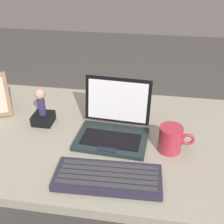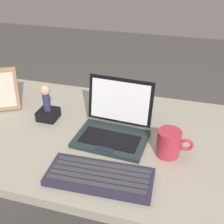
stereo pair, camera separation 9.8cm
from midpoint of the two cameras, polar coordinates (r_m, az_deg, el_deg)
desk at (r=1.10m, az=3.90°, el=-8.39°), size 1.33×0.71×0.73m
laptop_front at (r=1.02m, az=3.11°, el=-3.16°), size 0.27×0.23×0.20m
external_keyboard at (r=0.87m, az=0.57°, el=-13.26°), size 0.33×0.15×0.02m
photo_frame at (r=1.25m, az=-19.89°, el=4.24°), size 0.16×0.12×0.18m
figurine_stand at (r=1.16m, az=-10.65°, el=-0.55°), size 0.08×0.08×0.04m
figurine at (r=1.12m, az=-11.07°, el=3.20°), size 0.04×0.04×0.11m
coffee_mug at (r=0.97m, az=14.59°, el=-6.32°), size 0.12×0.08×0.10m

